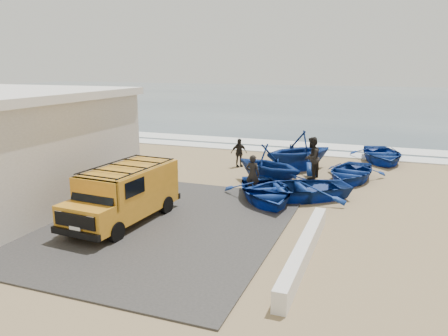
% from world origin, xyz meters
% --- Properties ---
extents(ground, '(160.00, 160.00, 0.00)m').
position_xyz_m(ground, '(0.00, 0.00, 0.00)').
color(ground, '#937B55').
extents(slab, '(12.00, 10.00, 0.05)m').
position_xyz_m(slab, '(-2.00, -2.00, 0.03)').
color(slab, '#3A3735').
rests_on(slab, ground).
extents(ocean, '(180.00, 88.00, 0.01)m').
position_xyz_m(ocean, '(0.00, 56.00, 0.00)').
color(ocean, '#385166').
rests_on(ocean, ground).
extents(surf_line, '(180.00, 1.60, 0.06)m').
position_xyz_m(surf_line, '(0.00, 12.00, 0.03)').
color(surf_line, white).
rests_on(surf_line, ground).
extents(surf_wash, '(180.00, 2.20, 0.04)m').
position_xyz_m(surf_wash, '(0.00, 14.50, 0.02)').
color(surf_wash, white).
rests_on(surf_wash, ground).
extents(parapet, '(0.35, 6.00, 0.55)m').
position_xyz_m(parapet, '(5.00, -3.00, 0.28)').
color(parapet, silver).
rests_on(parapet, ground).
extents(van, '(2.09, 4.65, 1.95)m').
position_xyz_m(van, '(-1.27, -2.18, 1.05)').
color(van, orange).
rests_on(van, ground).
extents(boat_near_left, '(4.44, 4.90, 0.83)m').
position_xyz_m(boat_near_left, '(2.59, 1.72, 0.42)').
color(boat_near_left, navy).
rests_on(boat_near_left, ground).
extents(boat_near_right, '(5.25, 4.79, 0.89)m').
position_xyz_m(boat_near_right, '(3.67, 2.49, 0.44)').
color(boat_near_right, navy).
rests_on(boat_near_right, ground).
extents(boat_mid_left, '(4.40, 4.17, 1.82)m').
position_xyz_m(boat_mid_left, '(2.05, 4.20, 0.91)').
color(boat_mid_left, navy).
rests_on(boat_mid_left, ground).
extents(boat_mid_right, '(3.29, 4.23, 0.80)m').
position_xyz_m(boat_mid_right, '(5.46, 6.15, 0.40)').
color(boat_mid_right, navy).
rests_on(boat_mid_right, ground).
extents(boat_far_left, '(5.03, 5.07, 2.02)m').
position_xyz_m(boat_far_left, '(2.80, 7.36, 1.01)').
color(boat_far_left, navy).
rests_on(boat_far_left, ground).
extents(boat_far_right, '(3.86, 4.75, 0.87)m').
position_xyz_m(boat_far_right, '(6.72, 10.84, 0.43)').
color(boat_far_right, navy).
rests_on(boat_far_right, ground).
extents(fisherman_front, '(0.63, 0.44, 1.64)m').
position_xyz_m(fisherman_front, '(1.81, 2.59, 0.82)').
color(fisherman_front, black).
rests_on(fisherman_front, ground).
extents(fisherman_middle, '(0.94, 1.10, 1.98)m').
position_xyz_m(fisherman_middle, '(3.68, 5.92, 0.99)').
color(fisherman_middle, black).
rests_on(fisherman_middle, ground).
extents(fisherman_back, '(0.91, 0.84, 1.50)m').
position_xyz_m(fisherman_back, '(-0.30, 7.04, 0.75)').
color(fisherman_back, black).
rests_on(fisherman_back, ground).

